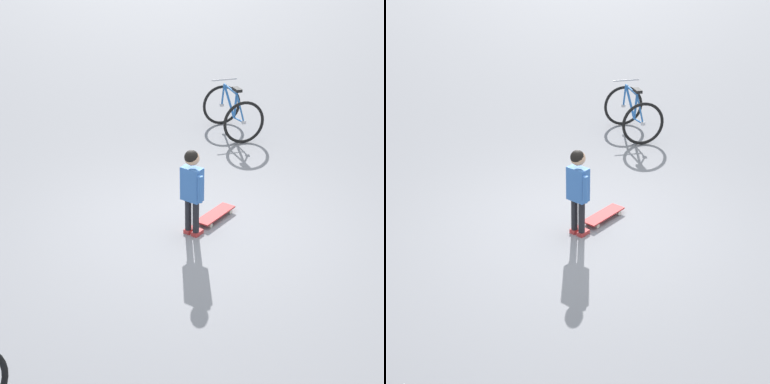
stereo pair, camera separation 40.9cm
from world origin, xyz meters
The scene contains 4 objects.
ground_plane centered at (0.00, 0.00, 0.00)m, with size 50.00×50.00×0.00m, color gray.
child_person centered at (0.12, -0.13, 0.66)m, with size 0.41×0.26×1.06m.
skateboard centered at (-0.11, 0.30, 0.06)m, with size 0.47×0.64×0.07m.
bicycle_mid centered at (-2.79, 1.98, 0.38)m, with size 1.15×0.83×0.85m.
Camera 2 is at (5.69, -2.26, 3.38)m, focal length 54.36 mm.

